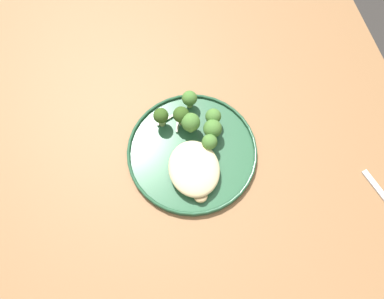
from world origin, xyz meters
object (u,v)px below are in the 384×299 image
broccoli_floret_left_leaning (190,99)px  broccoli_floret_small_sprig (210,142)px  seared_scallop_tilted_round (185,161)px  seared_scallop_left_edge (190,186)px  dinner_plate (192,151)px  seared_scallop_right_edge (195,167)px  broccoli_floret_rear_charred (213,117)px  broccoli_floret_front_edge (191,123)px  broccoli_floret_center_pile (181,115)px  seared_scallop_center_golden (201,196)px  broccoli_floret_right_tilted (161,116)px  broccoli_floret_tall_stalk (213,129)px

broccoli_floret_left_leaning → broccoli_floret_small_sprig: (-0.12, -0.02, 0.00)m
seared_scallop_tilted_round → seared_scallop_left_edge: seared_scallop_left_edge is taller
dinner_plate → seared_scallop_tilted_round: seared_scallop_tilted_round is taller
seared_scallop_right_edge → broccoli_floret_small_sprig: broccoli_floret_small_sprig is taller
seared_scallop_left_edge → broccoli_floret_rear_charred: bearing=-30.9°
seared_scallop_right_edge → broccoli_floret_rear_charred: bearing=-32.1°
seared_scallop_right_edge → dinner_plate: bearing=-2.8°
seared_scallop_left_edge → broccoli_floret_front_edge: broccoli_floret_front_edge is taller
dinner_plate → broccoli_floret_left_leaning: (0.11, -0.02, 0.03)m
dinner_plate → broccoli_floret_center_pile: bearing=6.3°
seared_scallop_center_golden → broccoli_floret_front_edge: 0.16m
seared_scallop_center_golden → broccoli_floret_right_tilted: bearing=14.0°
broccoli_floret_right_tilted → seared_scallop_tilted_round: bearing=-163.1°
dinner_plate → broccoli_floret_center_pile: size_ratio=4.85×
seared_scallop_left_edge → broccoli_floret_small_sprig: 0.10m
seared_scallop_center_golden → broccoli_floret_front_edge: broccoli_floret_front_edge is taller
broccoli_floret_left_leaning → broccoli_floret_front_edge: broccoli_floret_front_edge is taller
broccoli_floret_left_leaning → broccoli_floret_front_edge: size_ratio=0.87×
broccoli_floret_right_tilted → seared_scallop_center_golden: bearing=-166.0°
broccoli_floret_right_tilted → broccoli_floret_front_edge: (-0.03, -0.06, 0.00)m
seared_scallop_right_edge → broccoli_floret_rear_charred: broccoli_floret_rear_charred is taller
seared_scallop_center_golden → broccoli_floret_center_pile: broccoli_floret_center_pile is taller
dinner_plate → broccoli_floret_small_sprig: 0.05m
broccoli_floret_tall_stalk → broccoli_floret_front_edge: bearing=63.0°
broccoli_floret_center_pile → dinner_plate: bearing=-173.7°
seared_scallop_right_edge → broccoli_floret_tall_stalk: 0.09m
dinner_plate → seared_scallop_tilted_round: size_ratio=8.10×
broccoli_floret_small_sprig → broccoli_floret_left_leaning: bearing=9.4°
seared_scallop_tilted_round → broccoli_floret_left_leaning: 0.14m
broccoli_floret_right_tilted → broccoli_floret_small_sprig: bearing=-132.6°
seared_scallop_center_golden → broccoli_floret_front_edge: bearing=-4.9°
seared_scallop_right_edge → seared_scallop_tilted_round: size_ratio=0.79×
seared_scallop_tilted_round → broccoli_floret_small_sprig: broccoli_floret_small_sprig is taller
broccoli_floret_right_tilted → broccoli_floret_left_leaning: bearing=-66.1°
seared_scallop_right_edge → broccoli_floret_right_tilted: (0.13, 0.05, 0.02)m
seared_scallop_tilted_round → broccoli_floret_tall_stalk: 0.09m
broccoli_floret_left_leaning → broccoli_floret_right_tilted: bearing=113.9°
seared_scallop_right_edge → broccoli_floret_left_leaning: bearing=-7.9°
seared_scallop_left_edge → broccoli_floret_small_sprig: (0.08, -0.06, 0.02)m
seared_scallop_left_edge → broccoli_floret_tall_stalk: broccoli_floret_tall_stalk is taller
dinner_plate → seared_scallop_tilted_round: (-0.02, 0.02, 0.01)m
broccoli_floret_small_sprig → broccoli_floret_right_tilted: bearing=47.4°
seared_scallop_tilted_round → broccoli_floret_left_leaning: size_ratio=0.69×
broccoli_floret_front_edge → broccoli_floret_rear_charred: 0.05m
seared_scallop_right_edge → broccoli_floret_small_sprig: (0.04, -0.04, 0.02)m
broccoli_floret_right_tilted → seared_scallop_left_edge: bearing=-169.8°
broccoli_floret_center_pile → broccoli_floret_tall_stalk: size_ratio=1.12×
seared_scallop_right_edge → broccoli_floret_tall_stalk: bearing=-37.2°
broccoli_floret_small_sprig → seared_scallop_center_golden: bearing=157.4°
broccoli_floret_left_leaning → broccoli_floret_rear_charred: bearing=-143.3°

